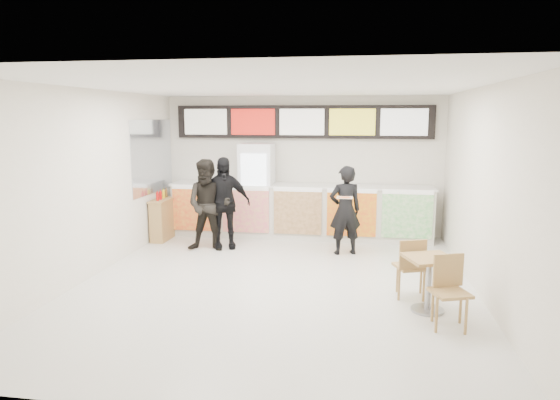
% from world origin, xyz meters
% --- Properties ---
extents(floor, '(7.00, 7.00, 0.00)m').
position_xyz_m(floor, '(0.00, 0.00, 0.00)').
color(floor, beige).
rests_on(floor, ground).
extents(ceiling, '(7.00, 7.00, 0.00)m').
position_xyz_m(ceiling, '(0.00, 0.00, 3.00)').
color(ceiling, white).
rests_on(ceiling, wall_back).
extents(wall_back, '(6.00, 0.00, 6.00)m').
position_xyz_m(wall_back, '(0.00, 3.50, 1.50)').
color(wall_back, silver).
rests_on(wall_back, floor).
extents(wall_left, '(0.00, 7.00, 7.00)m').
position_xyz_m(wall_left, '(-3.00, 0.00, 1.50)').
color(wall_left, silver).
rests_on(wall_left, floor).
extents(wall_right, '(0.00, 7.00, 7.00)m').
position_xyz_m(wall_right, '(3.00, 0.00, 1.50)').
color(wall_right, silver).
rests_on(wall_right, floor).
extents(service_counter, '(5.56, 0.77, 1.14)m').
position_xyz_m(service_counter, '(0.00, 3.09, 0.57)').
color(service_counter, silver).
rests_on(service_counter, floor).
extents(menu_board, '(5.50, 0.14, 0.70)m').
position_xyz_m(menu_board, '(0.00, 3.41, 2.45)').
color(menu_board, black).
rests_on(menu_board, wall_back).
extents(drinks_fridge, '(0.70, 0.67, 2.00)m').
position_xyz_m(drinks_fridge, '(-0.93, 3.11, 1.00)').
color(drinks_fridge, white).
rests_on(drinks_fridge, floor).
extents(mirror_panel, '(0.01, 2.00, 1.50)m').
position_xyz_m(mirror_panel, '(-2.99, 2.45, 1.75)').
color(mirror_panel, '#B2B7BF').
rests_on(mirror_panel, wall_left).
extents(customer_main, '(0.71, 0.58, 1.67)m').
position_xyz_m(customer_main, '(0.99, 1.92, 0.84)').
color(customer_main, black).
rests_on(customer_main, floor).
extents(customer_left, '(0.91, 0.74, 1.77)m').
position_xyz_m(customer_left, '(-1.60, 1.75, 0.88)').
color(customer_left, black).
rests_on(customer_left, floor).
extents(customer_mid, '(1.14, 0.78, 1.80)m').
position_xyz_m(customer_mid, '(-1.37, 1.98, 0.90)').
color(customer_mid, black).
rests_on(customer_mid, floor).
extents(pizza_slice, '(0.36, 0.36, 0.02)m').
position_xyz_m(pizza_slice, '(0.99, 1.47, 1.16)').
color(pizza_slice, beige).
rests_on(pizza_slice, customer_main).
extents(cafe_table, '(0.90, 1.56, 0.88)m').
position_xyz_m(cafe_table, '(2.19, -0.74, 0.52)').
color(cafe_table, '#A47B4B').
rests_on(cafe_table, floor).
extents(condiment_ledge, '(0.31, 0.77, 1.03)m').
position_xyz_m(condiment_ledge, '(-2.82, 2.42, 0.44)').
color(condiment_ledge, '#A47B4B').
rests_on(condiment_ledge, floor).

